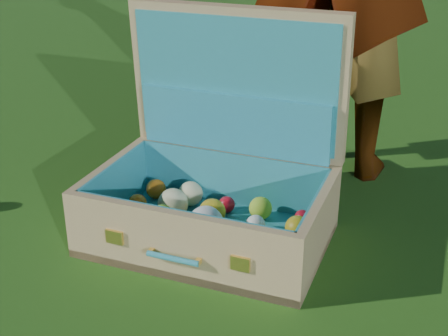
# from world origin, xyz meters

# --- Properties ---
(ground) EXTENTS (60.00, 60.00, 0.00)m
(ground) POSITION_xyz_m (0.00, 0.00, 0.00)
(ground) COLOR #215114
(ground) RESTS_ON ground
(suitcase) EXTENTS (0.74, 0.58, 0.65)m
(suitcase) POSITION_xyz_m (0.06, 0.08, 0.18)
(suitcase) COLOR tan
(suitcase) RESTS_ON ground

